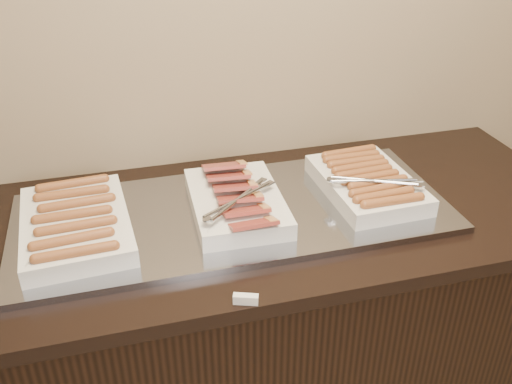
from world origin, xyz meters
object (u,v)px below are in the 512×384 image
(counter, at_px, (237,335))
(dish_right, at_px, (367,182))
(dish_left, at_px, (76,223))
(dish_center, at_px, (236,201))
(warming_tray, at_px, (234,214))

(counter, height_order, dish_right, dish_right)
(dish_left, bearing_deg, dish_center, -4.03)
(counter, relative_size, dish_right, 5.51)
(dish_left, relative_size, dish_right, 1.11)
(warming_tray, distance_m, dish_left, 0.42)
(counter, bearing_deg, dish_left, 180.00)
(dish_right, bearing_deg, dish_left, 177.95)
(dish_left, bearing_deg, warming_tray, -3.50)
(dish_left, relative_size, dish_center, 1.07)
(dish_left, height_order, dish_right, dish_right)
(counter, relative_size, warming_tray, 1.72)
(counter, distance_m, dish_right, 0.64)
(dish_left, bearing_deg, counter, -3.50)
(counter, distance_m, warming_tray, 0.46)
(warming_tray, height_order, dish_center, dish_center)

